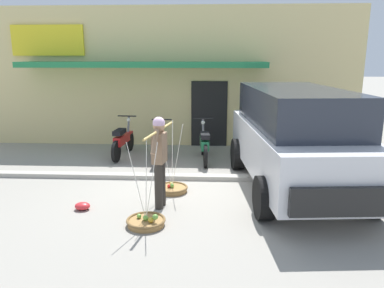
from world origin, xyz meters
The scene contains 12 objects.
ground_plane centered at (0.00, 0.00, 0.00)m, with size 90.00×90.00×0.00m, color gray.
sidewalk_curb centered at (0.00, 0.70, 0.05)m, with size 20.00×0.24×0.10m, color #AEA89C.
fruit_vendor centered at (-0.22, -0.91, 0.98)m, with size 0.31×1.60×1.70m.
fruit_basket_left_side centered at (-0.35, -1.71, 0.08)m, with size 0.65×0.65×1.45m.
fruit_basket_right_side centered at (-0.09, -0.12, 0.07)m, with size 0.65×0.65×1.45m.
motorcycle_nearest_shop centered at (-1.74, 2.56, 0.45)m, with size 0.54×1.82×1.09m.
motorcycle_second_in_row centered at (-0.62, 2.00, 0.45)m, with size 0.54×1.82×1.09m.
motorcycle_third_in_row centered at (0.53, 2.23, 0.45)m, with size 0.54×1.82×1.09m.
motorcycle_end_of_row centered at (1.71, 2.42, 0.45)m, with size 0.54×1.81×1.09m.
parked_truck centered at (2.44, 0.24, 1.13)m, with size 2.47×4.94×2.10m.
storefront_building centered at (-1.31, 6.50, 2.10)m, with size 13.00×6.00×4.20m.
plastic_litter_bag centered at (-1.63, -1.13, 0.07)m, with size 0.28×0.22×0.14m, color red.
Camera 1 is at (0.70, -7.34, 2.74)m, focal length 34.71 mm.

